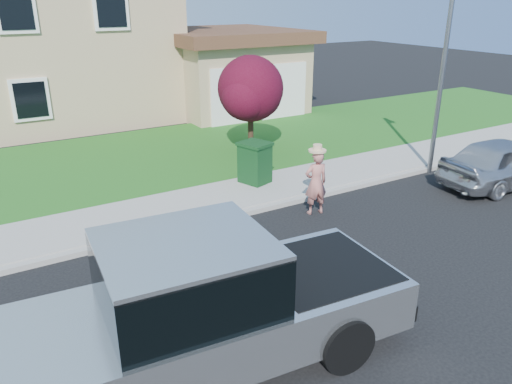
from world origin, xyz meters
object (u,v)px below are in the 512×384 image
woman (316,181)px  ornamental_tree (251,92)px  trash_bin (255,162)px  sedan (507,162)px  street_lamp (445,63)px  pickup_truck (197,309)px

woman → ornamental_tree: (1.06, 4.91, 1.33)m
woman → trash_bin: size_ratio=1.53×
woman → sedan: size_ratio=0.43×
sedan → trash_bin: 7.09m
street_lamp → trash_bin: bearing=179.7°
woman → trash_bin: 2.36m
ornamental_tree → trash_bin: bearing=-118.6°
pickup_truck → trash_bin: 7.37m
woman → sedan: (5.81, -1.19, -0.14)m
woman → ornamental_tree: bearing=-91.1°
sedan → ornamental_tree: bearing=42.8°
sedan → pickup_truck: bearing=107.3°
sedan → trash_bin: (-6.16, 3.52, 0.04)m
woman → trash_bin: woman is taller
street_lamp → pickup_truck: bearing=-138.5°
sedan → ornamental_tree: ornamental_tree is taller
pickup_truck → street_lamp: size_ratio=1.11×
ornamental_tree → trash_bin: 3.26m
trash_bin → street_lamp: street_lamp is taller
pickup_truck → woman: size_ratio=3.61×
woman → street_lamp: size_ratio=0.31×
woman → ornamental_tree: size_ratio=0.55×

